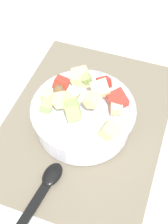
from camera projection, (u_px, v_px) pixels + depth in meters
ground_plane at (85, 122)px, 0.78m from camera, size 2.40×2.40×0.00m
placemat at (85, 121)px, 0.77m from camera, size 0.49×0.36×0.01m
salad_bowl at (84, 114)px, 0.73m from camera, size 0.23×0.23×0.13m
serving_spoon at (42, 192)px, 0.65m from camera, size 0.21×0.05×0.01m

